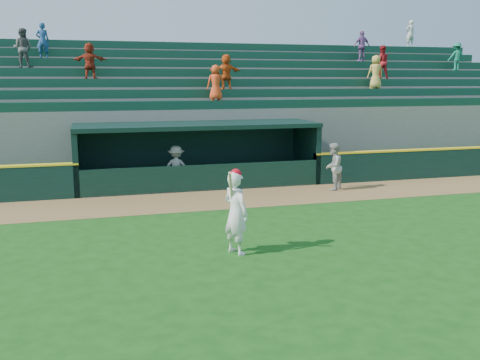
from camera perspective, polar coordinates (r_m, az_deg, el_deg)
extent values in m
plane|color=#164912|center=(14.10, 1.79, -6.36)|extent=(120.00, 120.00, 0.00)
cube|color=olive|center=(18.67, -2.77, -2.11)|extent=(40.00, 3.00, 0.01)
cube|color=black|center=(25.61, 24.05, 1.80)|extent=(15.50, 0.30, 1.20)
cube|color=yellow|center=(25.53, 24.16, 3.19)|extent=(15.50, 0.32, 0.06)
imported|color=#A1A19C|center=(20.47, 9.90, 1.42)|extent=(1.11, 1.09, 1.80)
imported|color=#A6A6A1|center=(20.46, -6.81, 1.32)|extent=(1.20, 0.86, 1.67)
cube|color=slate|center=(21.35, -4.48, -0.48)|extent=(9.00, 2.60, 0.04)
cube|color=black|center=(20.77, -17.07, 1.93)|extent=(0.20, 2.60, 2.30)
cube|color=black|center=(22.51, 7.05, 2.96)|extent=(0.20, 2.60, 2.30)
cube|color=black|center=(22.42, -5.18, 2.97)|extent=(9.40, 0.20, 2.30)
cube|color=black|center=(21.02, -4.57, 5.84)|extent=(9.40, 2.80, 0.16)
cube|color=black|center=(20.08, -3.80, 0.22)|extent=(9.00, 0.16, 1.00)
cube|color=brown|center=(22.08, -4.90, 0.49)|extent=(8.40, 0.45, 0.10)
cube|color=slate|center=(22.90, -5.43, 3.89)|extent=(34.00, 0.85, 2.91)
cube|color=#0F3828|center=(22.65, -5.45, 7.97)|extent=(34.00, 0.60, 0.36)
cube|color=slate|center=(23.71, -5.82, 4.66)|extent=(34.00, 0.85, 3.36)
cube|color=#0F3828|center=(23.47, -5.85, 9.15)|extent=(34.00, 0.60, 0.36)
cube|color=slate|center=(24.52, -6.18, 5.38)|extent=(34.00, 0.85, 3.81)
cube|color=#0F3828|center=(24.30, -6.23, 10.25)|extent=(34.00, 0.60, 0.36)
cube|color=slate|center=(25.33, -6.52, 6.05)|extent=(34.00, 0.85, 4.26)
cube|color=#0F3828|center=(25.14, -6.59, 11.28)|extent=(34.00, 0.60, 0.36)
cube|color=slate|center=(26.16, -6.84, 6.68)|extent=(34.00, 0.85, 4.71)
cube|color=#0F3828|center=(25.99, -6.92, 12.24)|extent=(34.00, 0.60, 0.36)
cube|color=slate|center=(26.98, -7.14, 7.27)|extent=(34.00, 0.85, 5.16)
cube|color=#0F3828|center=(26.85, -7.23, 13.14)|extent=(34.00, 0.60, 0.36)
cube|color=slate|center=(27.81, -7.42, 7.82)|extent=(34.00, 0.85, 5.61)
cube|color=#0F3828|center=(27.71, -7.53, 13.99)|extent=(34.00, 0.60, 0.36)
cube|color=slate|center=(28.38, -7.59, 7.87)|extent=(34.50, 0.30, 5.61)
imported|color=#E44319|center=(22.88, -2.61, 10.34)|extent=(0.75, 0.51, 1.48)
imported|color=#9C2B18|center=(23.99, -15.73, 12.14)|extent=(1.44, 0.64, 1.49)
imported|color=navy|center=(25.79, -20.31, 13.78)|extent=(0.56, 0.37, 1.52)
imported|color=#4E4E4E|center=(24.98, -22.16, 12.89)|extent=(0.93, 0.80, 1.64)
imported|color=#197053|center=(31.28, 22.08, 12.11)|extent=(0.98, 0.60, 1.46)
imported|color=gold|center=(26.66, 14.26, 11.12)|extent=(0.79, 0.54, 1.56)
imported|color=#895694|center=(29.23, 12.87, 13.75)|extent=(0.94, 0.45, 1.56)
imported|color=#D85318|center=(23.87, -1.50, 11.47)|extent=(1.44, 0.60, 1.51)
imported|color=silver|center=(32.74, 17.70, 14.66)|extent=(0.56, 0.39, 1.47)
imported|color=maroon|center=(27.80, 14.84, 12.04)|extent=(0.91, 0.79, 1.62)
imported|color=white|center=(12.74, -0.44, -3.53)|extent=(0.76, 0.87, 2.00)
sphere|color=red|center=(12.54, -0.45, 0.60)|extent=(0.27, 0.27, 0.27)
cylinder|color=#D6B889|center=(12.33, -0.98, -0.66)|extent=(0.24, 0.49, 0.76)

